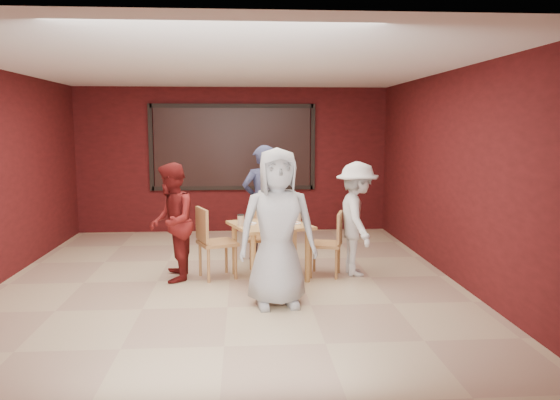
{
  "coord_description": "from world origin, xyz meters",
  "views": [
    {
      "loc": [
        0.19,
        -7.15,
        2.05
      ],
      "look_at": [
        0.68,
        0.07,
        1.07
      ],
      "focal_mm": 35.0,
      "sensor_mm": 36.0,
      "label": 1
    }
  ],
  "objects": [
    {
      "name": "window_blinds",
      "position": [
        0.0,
        3.45,
        1.65
      ],
      "size": [
        3.0,
        0.02,
        1.5
      ],
      "primitive_type": "cube",
      "color": "black"
    },
    {
      "name": "diner_front",
      "position": [
        0.57,
        -1.09,
        0.91
      ],
      "size": [
        0.94,
        0.67,
        1.82
      ],
      "primitive_type": "imported",
      "rotation": [
        0.0,
        0.0,
        0.1
      ],
      "color": "#A9A9A9",
      "rests_on": "floor"
    },
    {
      "name": "diner_back",
      "position": [
        0.49,
        1.15,
        0.88
      ],
      "size": [
        0.74,
        0.6,
        1.77
      ],
      "primitive_type": "imported",
      "rotation": [
        0.0,
        0.0,
        3.45
      ],
      "color": "#2E3252",
      "rests_on": "floor"
    },
    {
      "name": "chair_back",
      "position": [
        0.48,
        0.74,
        0.48
      ],
      "size": [
        0.45,
        0.45,
        0.85
      ],
      "color": "#AA6842",
      "rests_on": "floor"
    },
    {
      "name": "diner_left",
      "position": [
        -0.76,
        0.06,
        0.79
      ],
      "size": [
        0.65,
        0.81,
        1.58
      ],
      "primitive_type": "imported",
      "rotation": [
        0.0,
        0.0,
        -1.5
      ],
      "color": "#611312",
      "rests_on": "floor"
    },
    {
      "name": "floor",
      "position": [
        0.0,
        0.0,
        0.0
      ],
      "size": [
        7.0,
        7.0,
        0.0
      ],
      "primitive_type": "plane",
      "color": "#C9B38C",
      "rests_on": "ground"
    },
    {
      "name": "chair_right",
      "position": [
        1.39,
        0.12,
        0.5
      ],
      "size": [
        0.53,
        0.53,
        0.89
      ],
      "color": "#AA6842",
      "rests_on": "floor"
    },
    {
      "name": "dining_table",
      "position": [
        0.55,
        0.07,
        0.66
      ],
      "size": [
        1.21,
        1.21,
        0.9
      ],
      "color": "tan",
      "rests_on": "floor"
    },
    {
      "name": "chair_front",
      "position": [
        0.61,
        -0.66,
        0.46
      ],
      "size": [
        0.49,
        0.49,
        0.81
      ],
      "color": "#AA6842",
      "rests_on": "floor"
    },
    {
      "name": "diner_right",
      "position": [
        1.76,
        0.17,
        0.79
      ],
      "size": [
        0.59,
        1.02,
        1.57
      ],
      "primitive_type": "imported",
      "rotation": [
        0.0,
        0.0,
        1.58
      ],
      "color": "silver",
      "rests_on": "floor"
    },
    {
      "name": "chair_left",
      "position": [
        -0.24,
        0.11,
        0.55
      ],
      "size": [
        0.61,
        0.61,
        0.97
      ],
      "color": "#AA6842",
      "rests_on": "floor"
    }
  ]
}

